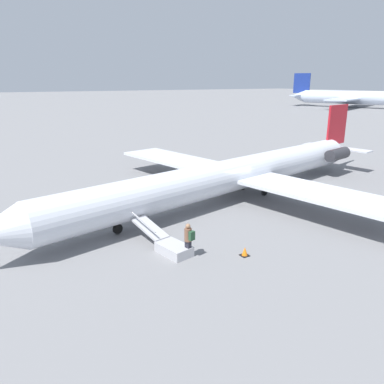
# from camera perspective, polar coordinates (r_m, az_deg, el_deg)

# --- Properties ---
(ground_plane) EXTENTS (600.00, 600.00, 0.00)m
(ground_plane) POSITION_cam_1_polar(r_m,az_deg,el_deg) (27.24, 5.58, -1.23)
(ground_plane) COLOR slate
(airplane_main) EXTENTS (33.92, 26.48, 6.14)m
(airplane_main) POSITION_cam_1_polar(r_m,az_deg,el_deg) (27.42, 6.99, 2.81)
(airplane_main) COLOR silver
(airplane_main) RESTS_ON ground
(airplane_far_center) EXTENTS (32.87, 42.47, 10.81)m
(airplane_far_center) POSITION_cam_1_polar(r_m,az_deg,el_deg) (133.52, 23.44, 13.09)
(airplane_far_center) COLOR silver
(airplane_far_center) RESTS_ON ground
(boarding_stairs) EXTENTS (1.73, 4.13, 1.58)m
(boarding_stairs) POSITION_cam_1_polar(r_m,az_deg,el_deg) (19.09, -3.56, -8.02)
(boarding_stairs) COLOR #B2B2B7
(boarding_stairs) RESTS_ON ground
(passenger) EXTENTS (0.38, 0.56, 1.74)m
(passenger) POSITION_cam_1_polar(r_m,az_deg,el_deg) (18.19, -0.53, -7.05)
(passenger) COLOR #23232D
(passenger) RESTS_ON ground
(traffic_cone_near_stairs) EXTENTS (0.41, 0.41, 0.45)m
(traffic_cone_near_stairs) POSITION_cam_1_polar(r_m,az_deg,el_deg) (18.85, 8.04, -9.02)
(traffic_cone_near_stairs) COLOR black
(traffic_cone_near_stairs) RESTS_ON ground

